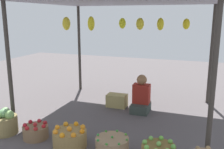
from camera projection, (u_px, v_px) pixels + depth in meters
name	position (u px, v px, depth m)	size (l,w,h in m)	color
ground_plane	(123.00, 113.00, 5.26)	(14.00, 14.00, 0.00)	#585152
market_stall_structure	(123.00, 8.00, 4.81)	(3.55, 2.90, 2.23)	#38332D
vendor_person	(141.00, 98.00, 5.29)	(0.36, 0.44, 0.78)	#37423C
basket_cabbages	(5.00, 123.00, 4.32)	(0.42, 0.42, 0.43)	olive
basket_red_apples	(36.00, 131.00, 4.17)	(0.41, 0.41, 0.27)	#826446
basket_oranges	(70.00, 138.00, 3.90)	(0.52, 0.52, 0.32)	olive
basket_green_chilies	(112.00, 145.00, 3.71)	(0.49, 0.49, 0.27)	#9A7A59
wooden_crate_near_vendor	(117.00, 101.00, 5.62)	(0.43, 0.27, 0.28)	tan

